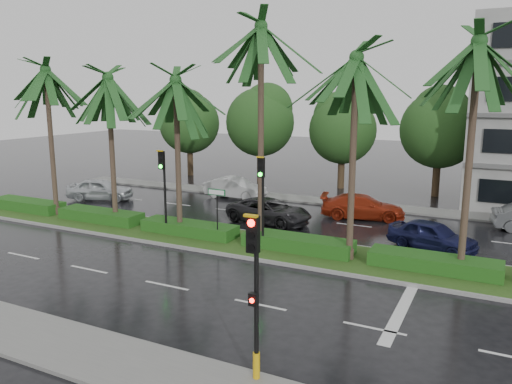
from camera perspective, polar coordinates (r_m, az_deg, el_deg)
The scene contains 17 objects.
ground at distance 23.74m, azimuth -2.93°, elevation -6.61°, with size 120.00×120.00×0.00m, color black.
near_sidewalk at distance 16.30m, azimuth -21.55°, elevation -15.83°, with size 40.00×2.40×0.12m, color slate.
far_sidewalk at distance 34.33m, azimuth 6.95°, elevation -0.97°, with size 40.00×2.00×0.12m, color slate.
median at distance 24.55m, azimuth -1.78°, elevation -5.80°, with size 36.00×4.00×0.15m.
hedge at distance 24.44m, azimuth -1.79°, elevation -4.96°, with size 35.20×1.40×0.60m.
lane_markings at distance 22.09m, azimuth 3.46°, elevation -7.97°, with size 34.00×13.06×0.01m.
palm_row at distance 24.12m, azimuth -4.56°, elevation 13.18°, with size 26.30×4.20×10.86m.
signal_near at distance 12.43m, azimuth -0.14°, elevation -11.27°, with size 0.34×0.45×4.36m.
signal_median_left at distance 25.42m, azimuth -10.55°, elevation 1.37°, with size 0.34×0.42×4.36m.
signal_median_right at distance 22.57m, azimuth 0.68°, elevation 0.34°, with size 0.34×0.42×4.36m.
street_sign at distance 24.07m, azimuth -4.49°, elevation -1.13°, with size 0.95×0.09×2.60m.
bg_trees at distance 39.25m, azimuth 8.50°, elevation 7.70°, with size 33.04×5.63×8.13m.
car_silver at distance 36.07m, azimuth -17.38°, elevation 0.31°, with size 4.43×1.78×1.51m, color silver.
car_white at distance 35.04m, azimuth -2.37°, elevation 0.47°, with size 4.46×1.55×1.47m, color #B4B4B4.
car_darkgrey at distance 28.40m, azimuth 1.52°, elevation -2.17°, with size 4.95×2.28×1.38m, color #242326.
car_red at distance 30.02m, azimuth 12.08°, elevation -1.65°, with size 4.84×1.97×1.41m, color #9A2610.
car_blue at distance 24.89m, azimuth 19.50°, elevation -4.72°, with size 4.13×1.66×1.41m, color #171B47.
Camera 1 is at (11.16, -19.65, 7.26)m, focal length 35.00 mm.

